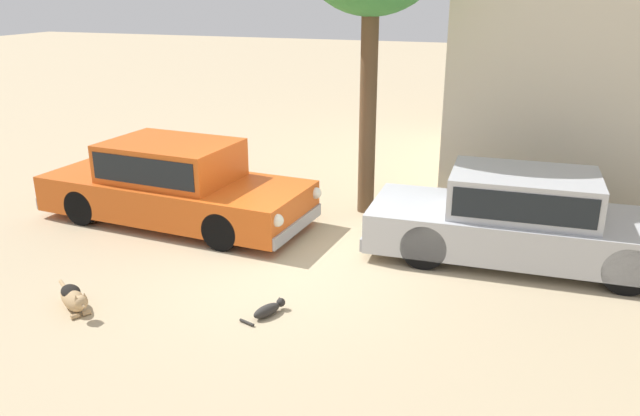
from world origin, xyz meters
TOP-DOWN VIEW (x-y plane):
  - ground_plane at (0.00, 0.00)m, footprint 80.00×80.00m
  - parked_sedan_nearest at (-2.65, 1.14)m, footprint 4.94×2.12m
  - parked_sedan_second at (3.15, 1.41)m, footprint 4.73×1.83m
  - stray_dog_spotted at (-2.17, -2.11)m, footprint 0.90×0.63m
  - stray_cat at (0.25, -1.43)m, footprint 0.42×0.60m

SIDE VIEW (x-z plane):
  - ground_plane at x=0.00m, z-range 0.00..0.00m
  - stray_cat at x=0.25m, z-range -0.01..0.16m
  - stray_dog_spotted at x=-2.17m, z-range -0.02..0.34m
  - parked_sedan_second at x=3.15m, z-range -0.01..1.35m
  - parked_sedan_nearest at x=-2.65m, z-range -0.01..1.41m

